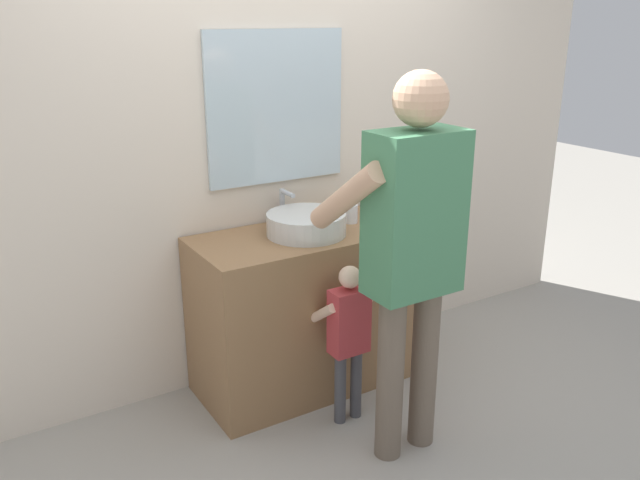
# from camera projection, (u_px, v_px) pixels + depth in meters

# --- Properties ---
(ground_plane) EXTENTS (14.00, 14.00, 0.00)m
(ground_plane) POSITION_uv_depth(u_px,v_px,m) (336.00, 407.00, 3.32)
(ground_plane) COLOR #9E998E
(back_wall) EXTENTS (4.40, 0.10, 2.70)m
(back_wall) POSITION_uv_depth(u_px,v_px,m) (272.00, 124.00, 3.38)
(back_wall) COLOR beige
(back_wall) RESTS_ON ground
(vanity_cabinet) EXTENTS (1.13, 0.54, 0.85)m
(vanity_cabinet) POSITION_uv_depth(u_px,v_px,m) (305.00, 310.00, 3.42)
(vanity_cabinet) COLOR olive
(vanity_cabinet) RESTS_ON ground
(sink_basin) EXTENTS (0.40, 0.40, 0.11)m
(sink_basin) POSITION_uv_depth(u_px,v_px,m) (306.00, 224.00, 3.25)
(sink_basin) COLOR silver
(sink_basin) RESTS_ON vanity_cabinet
(faucet) EXTENTS (0.18, 0.14, 0.18)m
(faucet) POSITION_uv_depth(u_px,v_px,m) (283.00, 208.00, 3.43)
(faucet) COLOR #B7BABF
(faucet) RESTS_ON vanity_cabinet
(toothbrush_cup) EXTENTS (0.07, 0.07, 0.21)m
(toothbrush_cup) POSITION_uv_depth(u_px,v_px,m) (351.00, 213.00, 3.44)
(toothbrush_cup) COLOR silver
(toothbrush_cup) RESTS_ON vanity_cabinet
(child_toddler) EXTENTS (0.25, 0.25, 0.80)m
(child_toddler) POSITION_uv_depth(u_px,v_px,m) (348.00, 330.00, 3.08)
(child_toddler) COLOR #47474C
(child_toddler) RESTS_ON ground
(adult_parent) EXTENTS (0.52, 0.55, 1.69)m
(adult_parent) POSITION_uv_depth(u_px,v_px,m) (411.00, 237.00, 2.70)
(adult_parent) COLOR #6B5B4C
(adult_parent) RESTS_ON ground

